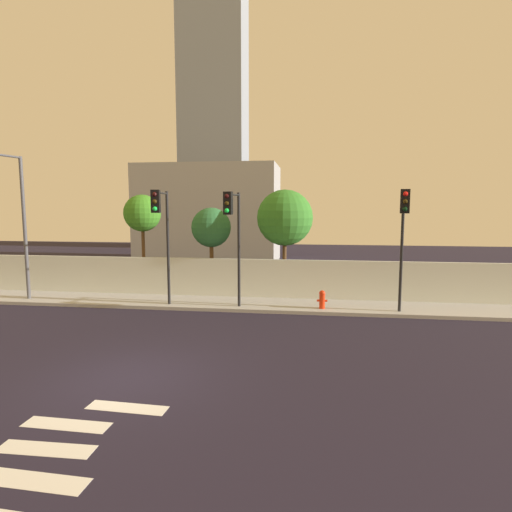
% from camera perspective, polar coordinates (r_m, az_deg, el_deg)
% --- Properties ---
extents(ground_plane, '(80.00, 80.00, 0.00)m').
position_cam_1_polar(ground_plane, '(11.72, -17.01, -15.54)').
color(ground_plane, black).
extents(sidewalk, '(36.00, 2.40, 0.15)m').
position_cam_1_polar(sidewalk, '(19.11, -6.66, -6.39)').
color(sidewalk, '#A5A5A5').
rests_on(sidewalk, ground).
extents(perimeter_wall, '(36.00, 0.18, 1.80)m').
position_cam_1_polar(perimeter_wall, '(20.15, -5.79, -2.88)').
color(perimeter_wall, silver).
rests_on(perimeter_wall, sidewalk).
extents(crosswalk_marking, '(3.03, 4.74, 0.01)m').
position_cam_1_polar(crosswalk_marking, '(8.85, -27.73, -23.69)').
color(crosswalk_marking, silver).
rests_on(crosswalk_marking, ground).
extents(traffic_light_left, '(0.35, 1.77, 4.90)m').
position_cam_1_polar(traffic_light_left, '(17.69, -12.70, 4.42)').
color(traffic_light_left, black).
rests_on(traffic_light_left, sidewalk).
extents(traffic_light_center, '(0.41, 1.31, 4.89)m').
position_cam_1_polar(traffic_light_center, '(17.18, 19.40, 4.04)').
color(traffic_light_center, black).
rests_on(traffic_light_center, sidewalk).
extents(traffic_light_right, '(0.48, 1.35, 4.83)m').
position_cam_1_polar(traffic_light_right, '(17.11, -3.12, 4.27)').
color(traffic_light_right, black).
rests_on(traffic_light_right, sidewalk).
extents(street_lamp_curbside, '(0.74, 2.23, 6.49)m').
position_cam_1_polar(street_lamp_curbside, '(21.68, -29.63, 4.91)').
color(street_lamp_curbside, '#4C4C51').
rests_on(street_lamp_curbside, sidewalk).
extents(fire_hydrant, '(0.44, 0.26, 0.77)m').
position_cam_1_polar(fire_hydrant, '(17.85, 8.98, -5.76)').
color(fire_hydrant, red).
rests_on(fire_hydrant, sidewalk).
extents(roadside_tree_leftmost, '(1.86, 1.86, 5.01)m').
position_cam_1_polar(roadside_tree_leftmost, '(21.98, -15.20, 5.56)').
color(roadside_tree_leftmost, brown).
rests_on(roadside_tree_leftmost, ground).
extents(roadside_tree_midleft, '(1.96, 1.96, 4.36)m').
position_cam_1_polar(roadside_tree_midleft, '(20.88, -6.10, 3.80)').
color(roadside_tree_midleft, brown).
rests_on(roadside_tree_midleft, ground).
extents(roadside_tree_midright, '(2.70, 2.70, 5.22)m').
position_cam_1_polar(roadside_tree_midright, '(20.30, 3.93, 5.17)').
color(roadside_tree_midright, brown).
rests_on(roadside_tree_midright, ground).
extents(low_building_distant, '(10.97, 6.00, 7.69)m').
position_cam_1_polar(low_building_distant, '(34.34, -6.30, 5.72)').
color(low_building_distant, '#A2A2A2').
rests_on(low_building_distant, ground).
extents(tower_on_skyline, '(6.79, 5.00, 27.93)m').
position_cam_1_polar(tower_on_skyline, '(47.54, -5.72, 18.25)').
color(tower_on_skyline, gray).
rests_on(tower_on_skyline, ground).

